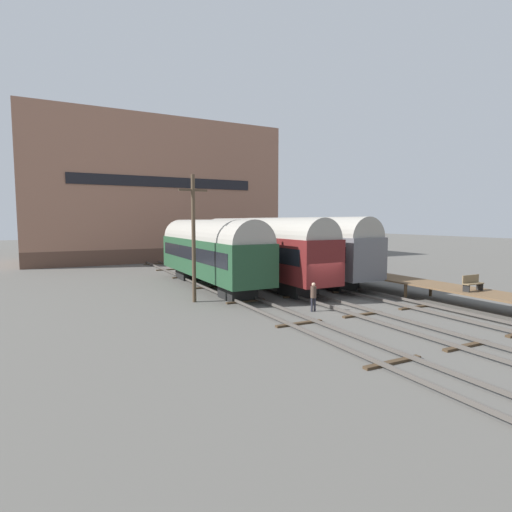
{
  "coord_description": "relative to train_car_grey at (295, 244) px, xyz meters",
  "views": [
    {
      "loc": [
        -14.68,
        -18.99,
        5.08
      ],
      "look_at": [
        0.0,
        9.44,
        2.2
      ],
      "focal_mm": 28.0,
      "sensor_mm": 36.0,
      "label": 1
    }
  ],
  "objects": [
    {
      "name": "station_platform",
      "position": [
        2.65,
        -10.86,
        -2.05
      ],
      "size": [
        2.66,
        15.94,
        1.06
      ],
      "color": "brown",
      "rests_on": "ground"
    },
    {
      "name": "train_car_grey",
      "position": [
        0.0,
        0.0,
        0.0
      ],
      "size": [
        3.0,
        18.45,
        5.32
      ],
      "color": "black",
      "rests_on": "ground"
    },
    {
      "name": "train_car_green",
      "position": [
        -8.09,
        -0.75,
        -0.15
      ],
      "size": [
        3.12,
        15.36,
        5.12
      ],
      "color": "black",
      "rests_on": "ground"
    },
    {
      "name": "track_left",
      "position": [
        -8.09,
        -9.99,
        -2.89
      ],
      "size": [
        2.6,
        60.0,
        0.26
      ],
      "color": "#4C4742",
      "rests_on": "ground"
    },
    {
      "name": "utility_pole",
      "position": [
        -10.91,
        -5.47,
        1.05
      ],
      "size": [
        1.8,
        0.24,
        7.84
      ],
      "color": "#473828",
      "rests_on": "ground"
    },
    {
      "name": "track_right",
      "position": [
        0.0,
        -9.99,
        -2.89
      ],
      "size": [
        2.6,
        60.0,
        0.26
      ],
      "color": "#4C4742",
      "rests_on": "ground"
    },
    {
      "name": "person_worker",
      "position": [
        -5.84,
        -10.99,
        -2.06
      ],
      "size": [
        0.32,
        0.32,
        1.62
      ],
      "color": "#282833",
      "rests_on": "ground"
    },
    {
      "name": "train_car_maroon",
      "position": [
        -4.05,
        -0.88,
        -0.03
      ],
      "size": [
        2.9,
        17.79,
        5.25
      ],
      "color": "black",
      "rests_on": "ground"
    },
    {
      "name": "ground_plane",
      "position": [
        -4.05,
        -9.99,
        -3.03
      ],
      "size": [
        200.0,
        200.0,
        0.0
      ],
      "primitive_type": "plane",
      "color": "#56544F"
    },
    {
      "name": "warehouse_building",
      "position": [
        -6.28,
        24.92,
        5.66
      ],
      "size": [
        30.81,
        13.22,
        17.4
      ],
      "color": "brown",
      "rests_on": "ground"
    },
    {
      "name": "track_middle",
      "position": [
        -4.05,
        -9.99,
        -2.89
      ],
      "size": [
        2.6,
        60.0,
        0.26
      ],
      "color": "#4C4742",
      "rests_on": "ground"
    },
    {
      "name": "bench",
      "position": [
        2.47,
        -14.7,
        -1.48
      ],
      "size": [
        1.4,
        0.4,
        0.91
      ],
      "color": "brown",
      "rests_on": "station_platform"
    }
  ]
}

